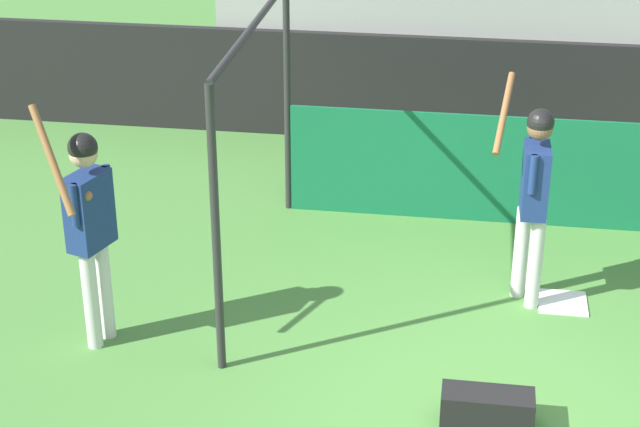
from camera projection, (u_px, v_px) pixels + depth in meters
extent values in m
cube|color=black|center=(500.00, 94.00, 12.99)|extent=(24.00, 0.12, 1.34)
cube|color=#9E9E99|center=(503.00, 16.00, 13.84)|extent=(7.05, 2.40, 2.59)
cube|color=maroon|center=(284.00, 17.00, 13.46)|extent=(0.45, 0.40, 0.10)
cube|color=maroon|center=(327.00, 18.00, 13.39)|extent=(0.45, 0.40, 0.10)
cube|color=maroon|center=(370.00, 20.00, 13.31)|extent=(0.45, 0.40, 0.10)
cube|color=maroon|center=(414.00, 22.00, 13.24)|extent=(0.45, 0.40, 0.10)
cube|color=maroon|center=(416.00, 0.00, 13.30)|extent=(0.45, 0.06, 0.40)
cube|color=maroon|center=(459.00, 24.00, 13.16)|extent=(0.45, 0.40, 0.10)
cube|color=maroon|center=(461.00, 2.00, 13.22)|extent=(0.45, 0.06, 0.40)
cube|color=maroon|center=(504.00, 26.00, 13.09)|extent=(0.45, 0.40, 0.10)
cube|color=maroon|center=(505.00, 3.00, 13.15)|extent=(0.45, 0.06, 0.40)
cube|color=maroon|center=(550.00, 28.00, 13.01)|extent=(0.45, 0.40, 0.10)
cube|color=maroon|center=(551.00, 5.00, 13.07)|extent=(0.45, 0.06, 0.40)
cube|color=maroon|center=(596.00, 29.00, 12.94)|extent=(0.45, 0.40, 0.10)
cube|color=maroon|center=(597.00, 7.00, 13.00)|extent=(0.45, 0.06, 0.40)
cylinder|color=#282828|center=(216.00, 234.00, 8.31)|extent=(0.07, 0.07, 2.46)
cylinder|color=#282828|center=(287.00, 100.00, 11.10)|extent=(0.07, 0.07, 2.46)
cylinder|color=#282828|center=(253.00, 26.00, 9.17)|extent=(0.06, 3.13, 0.06)
cube|color=#14663D|center=(482.00, 169.00, 11.08)|extent=(4.02, 0.03, 1.18)
cube|color=white|center=(563.00, 302.00, 9.77)|extent=(0.44, 0.44, 0.02)
cylinder|color=silver|center=(535.00, 263.00, 9.54)|extent=(0.13, 0.13, 0.89)
cylinder|color=silver|center=(521.00, 252.00, 9.71)|extent=(0.13, 0.13, 0.89)
cube|color=navy|center=(535.00, 180.00, 9.30)|extent=(0.23, 0.41, 0.63)
sphere|color=brown|center=(540.00, 128.00, 9.09)|extent=(0.22, 0.22, 0.22)
sphere|color=black|center=(541.00, 122.00, 9.06)|extent=(0.23, 0.23, 0.23)
cylinder|color=navy|center=(533.00, 175.00, 9.05)|extent=(0.07, 0.07, 0.35)
cylinder|color=navy|center=(531.00, 155.00, 9.43)|extent=(0.07, 0.07, 0.35)
cylinder|color=brown|center=(504.00, 113.00, 9.33)|extent=(0.17, 0.75, 0.55)
sphere|color=brown|center=(542.00, 144.00, 9.34)|extent=(0.08, 0.08, 0.08)
cylinder|color=silver|center=(104.00, 290.00, 9.07)|extent=(0.16, 0.16, 0.92)
cylinder|color=silver|center=(91.00, 299.00, 8.93)|extent=(0.16, 0.16, 0.92)
cube|color=navy|center=(89.00, 211.00, 8.66)|extent=(0.34, 0.45, 0.65)
sphere|color=tan|center=(83.00, 154.00, 8.45)|extent=(0.23, 0.23, 0.23)
sphere|color=black|center=(83.00, 148.00, 8.43)|extent=(0.24, 0.24, 0.24)
cylinder|color=navy|center=(108.00, 186.00, 8.75)|extent=(0.09, 0.09, 0.36)
cylinder|color=navy|center=(75.00, 205.00, 8.41)|extent=(0.09, 0.09, 0.36)
cylinder|color=brown|center=(52.00, 160.00, 8.13)|extent=(0.45, 0.43, 0.77)
sphere|color=brown|center=(87.00, 196.00, 8.44)|extent=(0.08, 0.08, 0.08)
cube|color=black|center=(487.00, 408.00, 8.08)|extent=(0.70, 0.28, 0.28)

